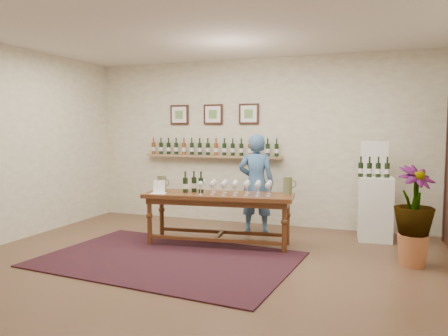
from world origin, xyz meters
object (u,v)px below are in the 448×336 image
(tasting_table, at_px, (219,201))
(person, at_px, (256,183))
(display_pedestal, at_px, (375,209))
(potted_plant, at_px, (414,216))

(tasting_table, distance_m, person, 0.97)
(person, bearing_deg, display_pedestal, 177.68)
(potted_plant, xyz_separation_m, person, (-2.21, 1.03, 0.17))
(display_pedestal, xyz_separation_m, potted_plant, (0.44, -1.15, 0.14))
(tasting_table, bearing_deg, person, 66.10)
(person, bearing_deg, potted_plant, 148.84)
(potted_plant, bearing_deg, person, 154.98)
(potted_plant, relative_size, person, 0.66)
(tasting_table, xyz_separation_m, display_pedestal, (2.05, 1.04, -0.16))
(potted_plant, distance_m, person, 2.44)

